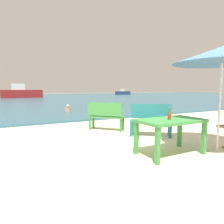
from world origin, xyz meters
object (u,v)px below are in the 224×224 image
object	(u,v)px
beer_bottle_amber	(169,115)
boat_cargo_ship	(123,92)
picnic_table_green	(171,124)
bench_green_left	(106,115)
boat_ferry	(21,93)
bench_teal_center	(151,118)
swimmer_person	(68,109)
patio_umbrella	(223,55)

from	to	relation	value
beer_bottle_amber	boat_cargo_ship	distance (m)	43.36
picnic_table_green	bench_green_left	size ratio (longest dim) A/B	1.25
boat_ferry	boat_cargo_ship	bearing A→B (deg)	19.44
bench_teal_center	boat_cargo_ship	distance (m)	41.61
picnic_table_green	swimmer_person	bearing A→B (deg)	88.97
picnic_table_green	bench_teal_center	xyz separation A→B (m)	(0.71, 1.53, -0.11)
picnic_table_green	boat_cargo_ship	size ratio (longest dim) A/B	0.38
patio_umbrella	boat_cargo_ship	distance (m)	43.09
boat_ferry	boat_cargo_ship	size ratio (longest dim) A/B	1.57
picnic_table_green	bench_green_left	xyz separation A→B (m)	(-0.14, 2.83, -0.11)
bench_teal_center	boat_cargo_ship	world-z (taller)	boat_cargo_ship
bench_teal_center	boat_ferry	world-z (taller)	boat_ferry
beer_bottle_amber	swimmer_person	size ratio (longest dim) A/B	0.65
picnic_table_green	patio_umbrella	distance (m)	1.86
swimmer_person	boat_cargo_ship	bearing A→B (deg)	53.79
patio_umbrella	bench_teal_center	distance (m)	2.48
swimmer_person	bench_green_left	bearing A→B (deg)	-92.92
beer_bottle_amber	bench_teal_center	xyz separation A→B (m)	(0.79, 1.57, -0.31)
picnic_table_green	boat_ferry	bearing A→B (deg)	91.87
boat_cargo_ship	picnic_table_green	bearing A→B (deg)	-119.73
patio_umbrella	bench_green_left	distance (m)	3.76
picnic_table_green	bench_teal_center	bearing A→B (deg)	65.19
bench_green_left	patio_umbrella	bearing A→B (deg)	-68.92
boat_cargo_ship	boat_ferry	bearing A→B (deg)	-160.56
beer_bottle_amber	bench_green_left	distance (m)	2.89
beer_bottle_amber	swimmer_person	world-z (taller)	beer_bottle_amber
picnic_table_green	beer_bottle_amber	bearing A→B (deg)	-152.18
bench_green_left	bench_teal_center	bearing A→B (deg)	-57.13
beer_bottle_amber	bench_green_left	size ratio (longest dim) A/B	0.24
picnic_table_green	patio_umbrella	xyz separation A→B (m)	(1.09, -0.35, 1.47)
picnic_table_green	bench_teal_center	size ratio (longest dim) A/B	1.20
bench_teal_center	swimmer_person	size ratio (longest dim) A/B	2.84
patio_umbrella	bench_teal_center	world-z (taller)	patio_umbrella
swimmer_person	boat_cargo_ship	xyz separation A→B (m)	(21.32, 29.11, 0.32)
beer_bottle_amber	swimmer_person	xyz separation A→B (m)	(0.23, 8.51, -0.61)
swimmer_person	bench_teal_center	bearing A→B (deg)	-85.43
picnic_table_green	bench_teal_center	distance (m)	1.69
patio_umbrella	bench_green_left	world-z (taller)	patio_umbrella
picnic_table_green	bench_green_left	bearing A→B (deg)	92.75
patio_umbrella	swimmer_person	bearing A→B (deg)	96.07
picnic_table_green	patio_umbrella	size ratio (longest dim) A/B	0.61
boat_ferry	boat_cargo_ship	world-z (taller)	boat_ferry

